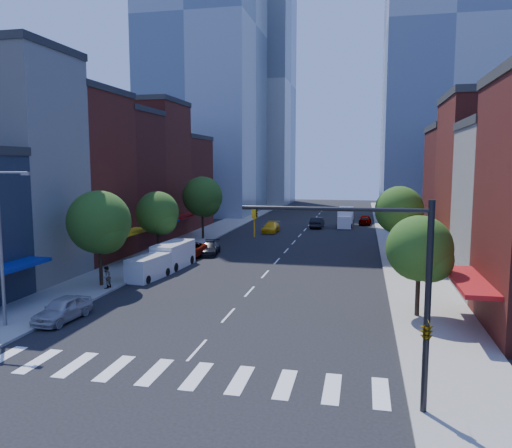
{
  "coord_description": "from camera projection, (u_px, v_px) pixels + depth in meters",
  "views": [
    {
      "loc": [
        8.07,
        -23.27,
        9.42
      ],
      "look_at": [
        0.35,
        12.66,
        5.0
      ],
      "focal_mm": 35.0,
      "sensor_mm": 36.0,
      "label": 1
    }
  ],
  "objects": [
    {
      "name": "tower_ne",
      "position": [
        445.0,
        32.0,
        77.82
      ],
      "size": [
        18.0,
        20.0,
        60.0
      ],
      "primitive_type": "cube",
      "color": "#9EA5AD",
      "rests_on": "ground"
    },
    {
      "name": "ground",
      "position": [
        197.0,
        350.0,
        25.4
      ],
      "size": [
        220.0,
        220.0,
        0.0
      ],
      "primitive_type": "plane",
      "color": "black",
      "rests_on": "ground"
    },
    {
      "name": "tree_right_near",
      "position": [
        422.0,
        251.0,
        30.15
      ],
      "size": [
        4.0,
        4.0,
        6.2
      ],
      "color": "black",
      "rests_on": "sidewalk_right"
    },
    {
      "name": "cargo_van_near",
      "position": [
        148.0,
        268.0,
        40.98
      ],
      "size": [
        2.38,
        4.7,
        1.92
      ],
      "rotation": [
        0.0,
        0.0,
        -0.13
      ],
      "color": "silver",
      "rests_on": "ground"
    },
    {
      "name": "tree_right_far",
      "position": [
        401.0,
        212.0,
        47.55
      ],
      "size": [
        4.6,
        4.6,
        7.2
      ],
      "color": "black",
      "rests_on": "sidewalk_right"
    },
    {
      "name": "taxi",
      "position": [
        271.0,
        227.0,
        69.18
      ],
      "size": [
        2.01,
        4.86,
        1.4
      ],
      "primitive_type": "imported",
      "rotation": [
        0.0,
        0.0,
        -0.01
      ],
      "color": "yellow",
      "rests_on": "ground"
    },
    {
      "name": "tower_far_e",
      "position": [
        450.0,
        8.0,
        98.11
      ],
      "size": [
        22.0,
        22.0,
        80.0
      ],
      "primitive_type": "cube",
      "color": "#8C99A8",
      "rests_on": "ground"
    },
    {
      "name": "bldg_left_3",
      "position": [
        104.0,
        181.0,
        57.03
      ],
      "size": [
        12.0,
        8.0,
        15.0
      ],
      "primitive_type": "cube",
      "color": "#591D16",
      "rests_on": "ground"
    },
    {
      "name": "pedestrian_far",
      "position": [
        106.0,
        277.0,
        37.39
      ],
      "size": [
        0.68,
        0.85,
        1.65
      ],
      "primitive_type": "imported",
      "rotation": [
        0.0,
        0.0,
        -1.65
      ],
      "color": "#999999",
      "rests_on": "sidewalk_left"
    },
    {
      "name": "bldg_left_2",
      "position": [
        60.0,
        179.0,
        48.72
      ],
      "size": [
        12.0,
        9.0,
        16.0
      ],
      "primitive_type": "cube",
      "color": "maroon",
      "rests_on": "ground"
    },
    {
      "name": "crosswalk",
      "position": [
        176.0,
        374.0,
        22.48
      ],
      "size": [
        19.0,
        3.0,
        0.01
      ],
      "primitive_type": "cube",
      "color": "silver",
      "rests_on": "ground"
    },
    {
      "name": "parked_car_second",
      "position": [
        177.0,
        259.0,
        45.93
      ],
      "size": [
        1.84,
        4.41,
        1.42
      ],
      "primitive_type": "imported",
      "rotation": [
        0.0,
        0.0,
        -0.08
      ],
      "color": "black",
      "rests_on": "ground"
    },
    {
      "name": "tower_far_w",
      "position": [
        253.0,
        85.0,
        118.02
      ],
      "size": [
        18.0,
        18.0,
        56.0
      ],
      "primitive_type": "cube",
      "color": "#9EA5AD",
      "rests_on": "ground"
    },
    {
      "name": "bldg_left_4",
      "position": [
        136.0,
        171.0,
        65.16
      ],
      "size": [
        12.0,
        9.0,
        17.0
      ],
      "primitive_type": "cube",
      "color": "maroon",
      "rests_on": "ground"
    },
    {
      "name": "streetlight",
      "position": [
        3.0,
        238.0,
        28.2
      ],
      "size": [
        2.25,
        0.25,
        9.0
      ],
      "color": "slate",
      "rests_on": "sidewalk_left"
    },
    {
      "name": "traffic_car_far",
      "position": [
        365.0,
        220.0,
        78.02
      ],
      "size": [
        2.05,
        4.48,
        1.49
      ],
      "primitive_type": "imported",
      "rotation": [
        0.0,
        0.0,
        3.07
      ],
      "color": "#999999",
      "rests_on": "ground"
    },
    {
      "name": "bldg_left_5",
      "position": [
        165.0,
        184.0,
        74.62
      ],
      "size": [
        12.0,
        10.0,
        13.0
      ],
      "primitive_type": "cube",
      "color": "#591D16",
      "rests_on": "ground"
    },
    {
      "name": "traffic_signal",
      "position": [
        412.0,
        307.0,
        18.46
      ],
      "size": [
        7.24,
        2.24,
        8.0
      ],
      "color": "black",
      "rests_on": "sidewalk_right"
    },
    {
      "name": "sidewalk_right",
      "position": [
        398.0,
        240.0,
        61.6
      ],
      "size": [
        5.0,
        120.0,
        0.15
      ],
      "primitive_type": "cube",
      "color": "gray",
      "rests_on": "ground"
    },
    {
      "name": "cargo_van_far",
      "position": [
        173.0,
        255.0,
        45.67
      ],
      "size": [
        2.43,
        5.48,
        2.29
      ],
      "rotation": [
        0.0,
        0.0,
        -0.05
      ],
      "color": "white",
      "rests_on": "ground"
    },
    {
      "name": "parked_car_rear",
      "position": [
        209.0,
        248.0,
        52.11
      ],
      "size": [
        2.47,
        4.82,
        1.34
      ],
      "primitive_type": "imported",
      "rotation": [
        0.0,
        0.0,
        0.13
      ],
      "color": "black",
      "rests_on": "ground"
    },
    {
      "name": "tree_left_near",
      "position": [
        101.0,
        225.0,
        37.79
      ],
      "size": [
        4.8,
        4.8,
        7.3
      ],
      "color": "black",
      "rests_on": "sidewalk_left"
    },
    {
      "name": "parked_car_front",
      "position": [
        63.0,
        309.0,
        30.08
      ],
      "size": [
        2.0,
        4.38,
        1.46
      ],
      "primitive_type": "imported",
      "rotation": [
        0.0,
        0.0,
        -0.07
      ],
      "color": "#A0A1A5",
      "rests_on": "ground"
    },
    {
      "name": "tree_left_far",
      "position": [
        203.0,
        198.0,
        62.01
      ],
      "size": [
        5.0,
        5.0,
        7.75
      ],
      "color": "black",
      "rests_on": "sidewalk_left"
    },
    {
      "name": "traffic_car_oncoming",
      "position": [
        317.0,
        222.0,
        74.02
      ],
      "size": [
        1.85,
        4.91,
        1.6
      ],
      "primitive_type": "imported",
      "rotation": [
        0.0,
        0.0,
        3.11
      ],
      "color": "black",
      "rests_on": "ground"
    },
    {
      "name": "tree_left_mid",
      "position": [
        159.0,
        215.0,
        48.5
      ],
      "size": [
        4.2,
        4.2,
        6.65
      ],
      "color": "black",
      "rests_on": "sidewalk_left"
    },
    {
      "name": "parked_car_third",
      "position": [
        186.0,
        251.0,
        49.66
      ],
      "size": [
        3.37,
        6.13,
        1.63
      ],
      "primitive_type": "imported",
      "rotation": [
        0.0,
        0.0,
        -0.12
      ],
      "color": "#999999",
      "rests_on": "ground"
    },
    {
      "name": "bldg_right_3",
      "position": [
        487.0,
        192.0,
        53.24
      ],
      "size": [
        12.0,
        10.0,
        13.0
      ],
      "primitive_type": "cube",
      "color": "#591D16",
      "rests_on": "ground"
    },
    {
      "name": "box_truck",
      "position": [
        345.0,
        218.0,
        75.23
      ],
      "size": [
        2.31,
        7.13,
        2.86
      ],
      "rotation": [
        0.0,
        0.0,
        -0.02
      ],
      "color": "white",
      "rests_on": "ground"
    },
    {
      "name": "sidewalk_left",
      "position": [
        205.0,
        234.0,
        66.82
      ],
      "size": [
        5.0,
        120.0,
        0.15
      ],
      "primitive_type": "cube",
      "color": "gray",
      "rests_on": "ground"
    },
    {
      "name": "tower_nw",
      "position": [
        204.0,
        27.0,
        93.75
      ],
      "size": [
        20.0,
        22.0,
        70.0
      ],
      "primitive_type": "cube",
      "color": "#8C99A8",
      "rests_on": "ground"
    }
  ]
}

